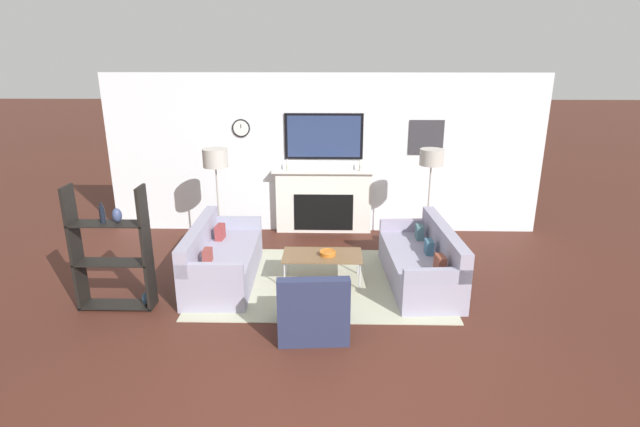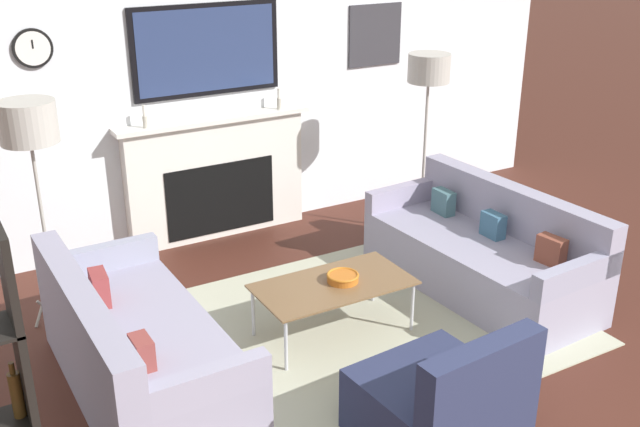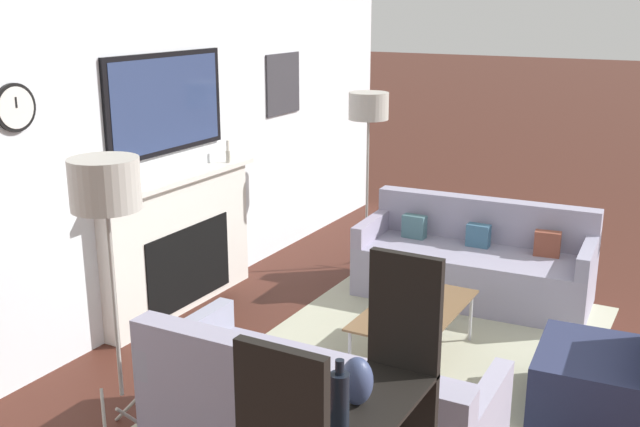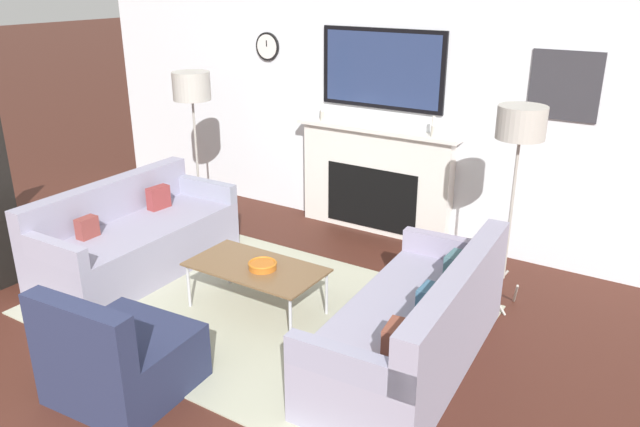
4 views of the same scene
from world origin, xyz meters
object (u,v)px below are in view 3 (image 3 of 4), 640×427
(couch_left, at_px, (316,417))
(floor_lamp_right, at_px, (369,109))
(coffee_table, at_px, (415,312))
(floor_lamp_left, at_px, (105,188))
(armchair, at_px, (611,376))
(couch_right, at_px, (474,265))
(decorative_bowl, at_px, (419,301))

(couch_left, distance_m, floor_lamp_right, 3.42)
(couch_left, height_order, coffee_table, couch_left)
(floor_lamp_left, height_order, floor_lamp_right, floor_lamp_right)
(armchair, xyz_separation_m, coffee_table, (0.08, 1.30, 0.12))
(armchair, height_order, floor_lamp_left, floor_lamp_left)
(coffee_table, height_order, floor_lamp_right, floor_lamp_right)
(coffee_table, distance_m, floor_lamp_right, 2.27)
(floor_lamp_left, bearing_deg, couch_right, -20.62)
(floor_lamp_right, bearing_deg, floor_lamp_left, 180.00)
(couch_left, relative_size, coffee_table, 1.73)
(couch_left, relative_size, couch_right, 0.96)
(couch_left, height_order, floor_lamp_left, floor_lamp_left)
(couch_left, xyz_separation_m, couch_right, (2.75, 0.00, -0.01))
(couch_left, distance_m, couch_right, 2.75)
(decorative_bowl, xyz_separation_m, floor_lamp_right, (1.54, 1.14, 1.06))
(armchair, height_order, floor_lamp_right, floor_lamp_right)
(coffee_table, bearing_deg, decorative_bowl, -3.99)
(couch_left, relative_size, armchair, 2.26)
(armchair, xyz_separation_m, floor_lamp_left, (-1.56, 2.43, 1.21))
(couch_right, distance_m, floor_lamp_right, 1.67)
(couch_right, bearing_deg, coffee_table, -179.82)
(couch_left, height_order, floor_lamp_right, floor_lamp_right)
(couch_left, xyz_separation_m, floor_lamp_left, (-0.26, 1.13, 1.18))
(couch_right, height_order, floor_lamp_right, floor_lamp_right)
(armchair, height_order, decorative_bowl, armchair)
(armchair, distance_m, floor_lamp_left, 3.14)
(coffee_table, bearing_deg, floor_lamp_left, 145.42)
(couch_left, distance_m, armchair, 1.84)
(floor_lamp_left, xyz_separation_m, floor_lamp_right, (3.26, 0.00, 0.02))
(couch_left, xyz_separation_m, armchair, (1.30, -1.30, -0.04))
(couch_right, xyz_separation_m, decorative_bowl, (-1.29, -0.01, 0.14))
(armchair, relative_size, floor_lamp_left, 0.50)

